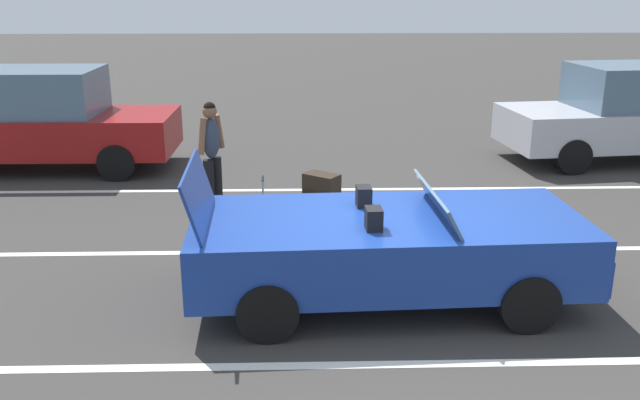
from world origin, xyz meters
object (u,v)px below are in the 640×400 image
(convertible_car, at_px, (405,247))
(suitcase_medium_bright, at_px, (259,231))
(suitcase_large_black, at_px, (321,200))
(parked_sedan_near, at_px, (47,121))
(traveler_person, at_px, (212,151))
(parked_sedan_far, at_px, (626,114))
(duffel_bag, at_px, (270,215))

(convertible_car, bearing_deg, suitcase_medium_bright, 139.37)
(suitcase_large_black, xyz_separation_m, parked_sedan_near, (-4.89, 3.17, 0.52))
(suitcase_large_black, height_order, parked_sedan_near, parked_sedan_near)
(convertible_car, bearing_deg, traveler_person, 126.35)
(suitcase_large_black, bearing_deg, traveler_person, -74.70)
(parked_sedan_far, bearing_deg, convertible_car, 42.85)
(convertible_car, height_order, parked_sedan_far, parked_sedan_far)
(traveler_person, relative_size, parked_sedan_near, 0.37)
(duffel_bag, height_order, traveler_person, traveler_person)
(convertible_car, relative_size, parked_sedan_near, 0.94)
(parked_sedan_near, bearing_deg, traveler_person, -37.54)
(suitcase_medium_bright, distance_m, parked_sedan_near, 5.92)
(suitcase_medium_bright, relative_size, parked_sedan_far, 0.21)
(duffel_bag, height_order, parked_sedan_near, parked_sedan_near)
(suitcase_large_black, distance_m, parked_sedan_near, 5.85)
(duffel_bag, relative_size, traveler_person, 0.40)
(suitcase_medium_bright, xyz_separation_m, traveler_person, (-0.77, 1.70, 0.62))
(traveler_person, bearing_deg, parked_sedan_far, 50.22)
(duffel_bag, bearing_deg, convertible_car, -56.29)
(convertible_car, height_order, suitcase_large_black, convertible_car)
(parked_sedan_near, bearing_deg, parked_sedan_far, 2.07)
(suitcase_large_black, bearing_deg, duffel_bag, -50.93)
(traveler_person, xyz_separation_m, parked_sedan_far, (7.47, 2.91, -0.04))
(parked_sedan_near, bearing_deg, duffel_bag, -37.38)
(duffel_bag, relative_size, parked_sedan_far, 0.14)
(suitcase_medium_bright, distance_m, parked_sedan_far, 8.15)
(suitcase_large_black, distance_m, duffel_bag, 0.76)
(convertible_car, bearing_deg, parked_sedan_far, 46.62)
(convertible_car, xyz_separation_m, duffel_bag, (-1.56, 2.33, -0.43))
(suitcase_large_black, height_order, parked_sedan_far, parked_sedan_far)
(parked_sedan_near, distance_m, parked_sedan_far, 10.78)
(suitcase_large_black, distance_m, parked_sedan_far, 6.88)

